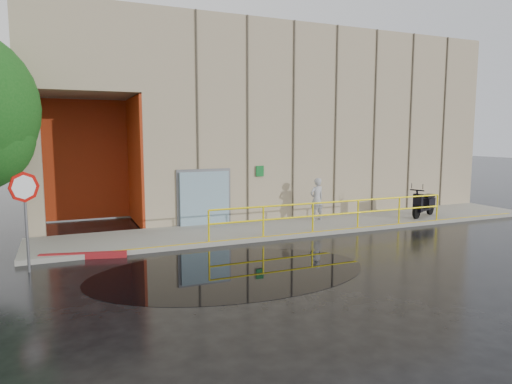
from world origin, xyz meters
TOP-DOWN VIEW (x-y plane):
  - ground at (0.00, 0.00)m, footprint 120.00×120.00m
  - sidewalk at (4.00, 4.50)m, footprint 20.00×3.00m
  - building at (5.10, 10.98)m, footprint 20.00×10.17m
  - guardrail at (4.25, 3.15)m, footprint 9.56×0.06m
  - person at (4.55, 5.00)m, footprint 0.66×0.48m
  - scooter at (9.03, 3.90)m, footprint 1.89×1.25m
  - stop_sign at (-5.60, 2.28)m, footprint 0.71×0.41m
  - red_curb at (-4.26, 3.10)m, footprint 2.38×0.73m
  - puddle at (-0.84, 0.23)m, footprint 7.56×4.97m

SIDE VIEW (x-z plane):
  - ground at x=0.00m, z-range 0.00..0.00m
  - puddle at x=-0.84m, z-range 0.00..0.01m
  - sidewalk at x=4.00m, z-range 0.00..0.15m
  - red_curb at x=-4.26m, z-range 0.00..0.18m
  - guardrail at x=4.25m, z-range 0.16..1.19m
  - scooter at x=9.03m, z-range 0.26..1.69m
  - person at x=4.55m, z-range 0.15..1.83m
  - stop_sign at x=-5.60m, z-range 0.59..3.20m
  - building at x=5.10m, z-range 0.21..8.21m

